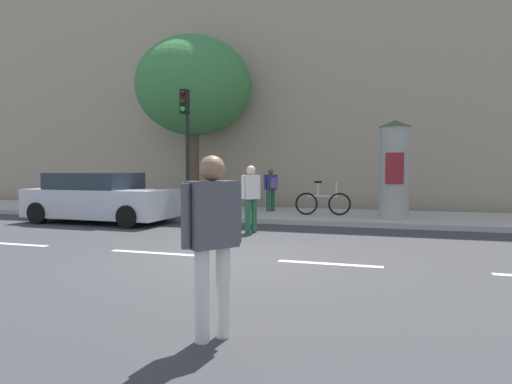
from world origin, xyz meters
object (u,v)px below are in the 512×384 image
Objects in this scene: street_tree at (194,86)px; pedestrian_in_red_top at (251,194)px; parked_car_silver at (100,198)px; poster_column at (394,169)px; pedestrian_in_light_jacket at (212,231)px; pedestrian_in_dark_shirt at (271,186)px; bicycle_leaning at (323,203)px; traffic_light at (186,131)px.

pedestrian_in_red_top is (3.95, -5.16, -3.80)m from street_tree.
poster_column is at bearing 15.22° from parked_car_silver.
poster_column is 1.65× the size of pedestrian_in_light_jacket.
pedestrian_in_dark_shirt is at bearing -16.12° from street_tree.
parked_car_silver is (-6.39, -2.69, 0.20)m from bicycle_leaning.
pedestrian_in_light_jacket is 1.19× the size of pedestrian_in_dark_shirt.
pedestrian_in_light_jacket is at bearing -62.74° from traffic_light.
poster_column is 0.64× the size of parked_car_silver.
traffic_light is at bearing -69.75° from street_tree.
poster_column is 1.70× the size of pedestrian_in_red_top.
traffic_light is 3.81m from street_tree.
pedestrian_in_dark_shirt is (-2.39, 11.06, -0.03)m from pedestrian_in_light_jacket.
poster_column is 8.92m from parked_car_silver.
pedestrian_in_dark_shirt is at bearing 98.10° from pedestrian_in_red_top.
poster_column is at bearing 80.35° from pedestrian_in_light_jacket.
bicycle_leaning is 0.39× the size of parked_car_silver.
traffic_light is 2.24× the size of pedestrian_in_light_jacket.
traffic_light is 1.36× the size of poster_column.
street_tree is at bearing 163.88° from pedestrian_in_dark_shirt.
poster_column is 2.45m from bicycle_leaning.
pedestrian_in_light_jacket reaches higher than pedestrian_in_dark_shirt.
pedestrian_in_dark_shirt reaches higher than parked_car_silver.
poster_column reaches higher than pedestrian_in_dark_shirt.
parked_car_silver is at bearing 171.52° from pedestrian_in_red_top.
poster_column is at bearing 8.84° from traffic_light.
pedestrian_in_light_jacket is 10.27m from parked_car_silver.
poster_column reaches higher than pedestrian_in_red_top.
traffic_light reaches higher than pedestrian_in_red_top.
street_tree reaches higher than parked_car_silver.
pedestrian_in_light_jacket is at bearing -99.65° from poster_column.
pedestrian_in_red_top is 0.38× the size of parked_car_silver.
street_tree is (-7.45, 2.08, 3.17)m from poster_column.
pedestrian_in_dark_shirt is (2.23, 2.09, -1.81)m from traffic_light.
pedestrian_in_dark_shirt is (-0.60, 4.19, 0.02)m from pedestrian_in_red_top.
parked_car_silver is at bearing 132.01° from pedestrian_in_light_jacket.
pedestrian_in_dark_shirt is at bearing 102.22° from pedestrian_in_light_jacket.
pedestrian_in_light_jacket reaches higher than bicycle_leaning.
bicycle_leaning is at bearing 17.88° from traffic_light.
poster_column reaches higher than pedestrian_in_light_jacket.
pedestrian_in_dark_shirt is at bearing 158.66° from bicycle_leaning.
traffic_light is at bearing -171.16° from poster_column.
traffic_light is 0.87× the size of parked_car_silver.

